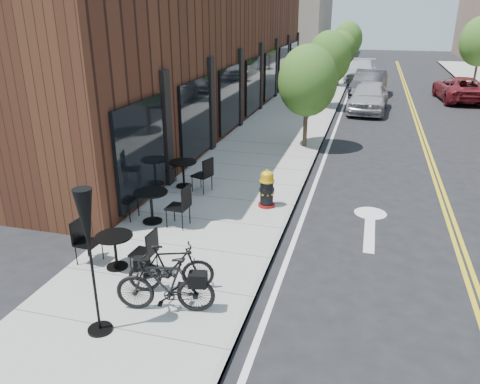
% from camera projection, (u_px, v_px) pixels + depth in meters
% --- Properties ---
extents(ground, '(120.00, 120.00, 0.00)m').
position_uv_depth(ground, '(271.00, 263.00, 10.00)').
color(ground, black).
rests_on(ground, ground).
extents(sidewalk_near, '(4.00, 70.00, 0.12)m').
position_uv_depth(sidewalk_near, '(274.00, 138.00, 19.45)').
color(sidewalk_near, '#9E9B93').
rests_on(sidewalk_near, ground).
extents(building_near, '(5.00, 28.00, 7.00)m').
position_uv_depth(building_near, '(203.00, 44.00, 22.91)').
color(building_near, '#3F1F14').
rests_on(building_near, ground).
extents(bg_building_left, '(8.00, 14.00, 10.00)m').
position_uv_depth(bg_building_left, '(291.00, 10.00, 53.26)').
color(bg_building_left, '#726656').
rests_on(bg_building_left, ground).
extents(tree_near_a, '(2.20, 2.20, 3.81)m').
position_uv_depth(tree_near_a, '(308.00, 81.00, 17.28)').
color(tree_near_a, '#382B1E').
rests_on(tree_near_a, sidewalk_near).
extents(tree_near_b, '(2.30, 2.30, 3.98)m').
position_uv_depth(tree_near_b, '(329.00, 58.00, 24.42)').
color(tree_near_b, '#382B1E').
rests_on(tree_near_b, sidewalk_near).
extents(tree_near_c, '(2.10, 2.10, 3.67)m').
position_uv_depth(tree_near_c, '(340.00, 50.00, 31.67)').
color(tree_near_c, '#382B1E').
rests_on(tree_near_c, sidewalk_near).
extents(tree_near_d, '(2.40, 2.40, 4.11)m').
position_uv_depth(tree_near_d, '(348.00, 39.00, 38.75)').
color(tree_near_d, '#382B1E').
rests_on(tree_near_d, sidewalk_near).
extents(fire_hydrant, '(0.58, 0.58, 1.04)m').
position_uv_depth(fire_hydrant, '(267.00, 189.00, 12.42)').
color(fire_hydrant, maroon).
rests_on(fire_hydrant, sidewalk_near).
extents(bicycle_left, '(1.81, 0.83, 1.05)m').
position_uv_depth(bicycle_left, '(165.00, 285.00, 8.04)').
color(bicycle_left, black).
rests_on(bicycle_left, sidewalk_near).
extents(bicycle_right, '(1.65, 0.97, 0.96)m').
position_uv_depth(bicycle_right, '(171.00, 268.00, 8.65)').
color(bicycle_right, black).
rests_on(bicycle_right, sidewalk_near).
extents(bistro_set_a, '(1.75, 0.79, 0.94)m').
position_uv_depth(bistro_set_a, '(115.00, 247.00, 9.44)').
color(bistro_set_a, black).
rests_on(bistro_set_a, sidewalk_near).
extents(bistro_set_b, '(1.95, 0.88, 1.05)m').
position_uv_depth(bistro_set_b, '(151.00, 202.00, 11.48)').
color(bistro_set_b, black).
rests_on(bistro_set_b, sidewalk_near).
extents(bistro_set_c, '(1.92, 1.03, 1.01)m').
position_uv_depth(bistro_set_c, '(183.00, 170.00, 13.82)').
color(bistro_set_c, black).
rests_on(bistro_set_c, sidewalk_near).
extents(patio_umbrella, '(0.40, 0.40, 2.50)m').
position_uv_depth(patio_umbrella, '(87.00, 232.00, 7.06)').
color(patio_umbrella, black).
rests_on(patio_umbrella, sidewalk_near).
extents(parked_car_a, '(2.20, 4.81, 1.60)m').
position_uv_depth(parked_car_a, '(369.00, 97.00, 24.56)').
color(parked_car_a, '#9FA1A7').
rests_on(parked_car_a, ground).
extents(parked_car_b, '(2.26, 5.02, 1.60)m').
position_uv_depth(parked_car_b, '(369.00, 84.00, 28.86)').
color(parked_car_b, black).
rests_on(parked_car_b, ground).
extents(parked_car_c, '(2.38, 5.38, 1.54)m').
position_uv_depth(parked_car_c, '(361.00, 71.00, 35.31)').
color(parked_car_c, silver).
rests_on(parked_car_c, ground).
extents(parked_car_far, '(2.82, 5.31, 1.42)m').
position_uv_depth(parked_car_far, '(460.00, 89.00, 27.53)').
color(parked_car_far, maroon).
rests_on(parked_car_far, ground).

